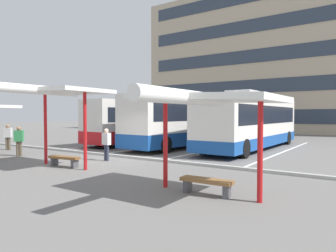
% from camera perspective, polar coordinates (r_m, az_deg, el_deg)
% --- Properties ---
extents(ground_plane, '(160.00, 160.00, 0.00)m').
position_cam_1_polar(ground_plane, '(15.39, -10.88, -6.29)').
color(ground_plane, slate).
extents(terminal_building, '(35.38, 13.30, 21.34)m').
position_cam_1_polar(terminal_building, '(45.60, 20.66, 10.87)').
color(terminal_building, tan).
rests_on(terminal_building, ground).
extents(coach_bus_0, '(3.58, 11.33, 3.63)m').
position_cam_1_polar(coach_bus_0, '(24.37, -3.74, 0.76)').
color(coach_bus_0, silver).
rests_on(coach_bus_0, ground).
extents(coach_bus_1, '(3.21, 11.65, 3.83)m').
position_cam_1_polar(coach_bus_1, '(21.72, 3.77, 0.89)').
color(coach_bus_1, silver).
rests_on(coach_bus_1, ground).
extents(coach_bus_2, '(2.73, 12.17, 3.70)m').
position_cam_1_polar(coach_bus_2, '(20.78, 15.34, 0.64)').
color(coach_bus_2, silver).
rests_on(coach_bus_2, ground).
extents(lane_stripe_0, '(0.16, 14.00, 0.01)m').
position_cam_1_polar(lane_stripe_0, '(26.04, -6.55, -2.84)').
color(lane_stripe_0, white).
rests_on(lane_stripe_0, ground).
extents(lane_stripe_1, '(0.16, 14.00, 0.01)m').
position_cam_1_polar(lane_stripe_1, '(23.56, 1.06, -3.34)').
color(lane_stripe_1, white).
rests_on(lane_stripe_1, ground).
extents(lane_stripe_2, '(0.16, 14.00, 0.01)m').
position_cam_1_polar(lane_stripe_2, '(21.58, 10.26, -3.88)').
color(lane_stripe_2, white).
rests_on(lane_stripe_2, ground).
extents(lane_stripe_3, '(0.16, 14.00, 0.01)m').
position_cam_1_polar(lane_stripe_3, '(20.26, 20.99, -4.37)').
color(lane_stripe_3, white).
rests_on(lane_stripe_3, ground).
extents(waiting_shelter_1, '(3.67, 4.31, 3.40)m').
position_cam_1_polar(waiting_shelter_1, '(13.72, -19.70, 5.80)').
color(waiting_shelter_1, red).
rests_on(waiting_shelter_1, ground).
extents(bench_1, '(1.55, 0.57, 0.45)m').
position_cam_1_polar(bench_1, '(13.96, -18.74, -5.85)').
color(bench_1, brown).
rests_on(bench_1, ground).
extents(waiting_shelter_2, '(3.93, 4.54, 2.85)m').
position_cam_1_polar(waiting_shelter_2, '(8.40, 6.71, 4.79)').
color(waiting_shelter_2, red).
rests_on(waiting_shelter_2, ground).
extents(bench_2, '(1.51, 0.46, 0.45)m').
position_cam_1_polar(bench_2, '(8.75, 7.17, -10.48)').
color(bench_2, brown).
rests_on(bench_2, ground).
extents(platform_kerb, '(44.00, 0.24, 0.12)m').
position_cam_1_polar(platform_kerb, '(16.19, -8.02, -5.65)').
color(platform_kerb, '#ADADA8').
rests_on(platform_kerb, ground).
extents(waiting_passenger_0, '(0.48, 0.27, 1.57)m').
position_cam_1_polar(waiting_passenger_0, '(15.21, -11.39, -3.01)').
color(waiting_passenger_0, '#33384C').
rests_on(waiting_passenger_0, ground).
extents(waiting_passenger_1, '(0.51, 0.45, 1.62)m').
position_cam_1_polar(waiting_passenger_1, '(21.92, -27.64, -1.55)').
color(waiting_passenger_1, brown).
rests_on(waiting_passenger_1, ground).
extents(waiting_passenger_2, '(0.50, 0.46, 1.61)m').
position_cam_1_polar(waiting_passenger_2, '(18.42, -25.99, -2.21)').
color(waiting_passenger_2, brown).
rests_on(waiting_passenger_2, ground).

